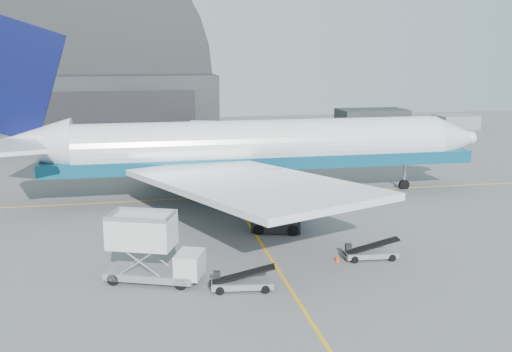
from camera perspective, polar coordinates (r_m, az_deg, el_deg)
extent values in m
plane|color=#565659|center=(44.23, 1.55, -8.35)|extent=(200.00, 200.00, 0.00)
cube|color=gold|center=(63.01, -2.48, -2.06)|extent=(80.00, 0.25, 0.02)
cube|color=gold|center=(42.41, 2.16, -9.27)|extent=(0.25, 40.00, 0.02)
cube|color=black|center=(106.55, -18.23, 6.48)|extent=(50.00, 28.00, 12.00)
cube|color=black|center=(92.74, -19.18, 5.02)|extent=(42.00, 0.40, 9.50)
cube|color=black|center=(122.88, 11.47, 4.71)|extent=(14.00, 8.00, 4.00)
cube|color=gray|center=(126.94, 19.29, 4.50)|extent=(8.00, 6.00, 2.80)
cylinder|color=white|center=(62.12, 0.82, 3.19)|extent=(40.06, 5.34, 5.34)
cone|color=white|center=(70.31, 19.07, 3.57)|extent=(4.90, 5.34, 5.34)
sphere|color=white|center=(71.45, 20.62, 3.59)|extent=(1.56, 1.56, 1.56)
cone|color=white|center=(61.66, -21.50, 2.89)|extent=(7.79, 5.34, 5.34)
cube|color=black|center=(69.55, 18.16, 4.11)|extent=(2.89, 2.45, 0.78)
cube|color=navy|center=(62.41, 0.82, 1.62)|extent=(46.73, 5.40, 1.34)
cube|color=white|center=(48.61, -1.02, -0.70)|extent=(20.52, 27.28, 1.62)
cube|color=white|center=(74.61, -4.69, 3.81)|extent=(20.52, 27.28, 1.62)
cube|color=white|center=(56.81, -22.96, 2.73)|extent=(6.81, 9.31, 0.39)
cube|color=white|center=(66.55, -21.29, 4.12)|extent=(6.81, 9.31, 0.39)
cube|color=#070B36|center=(61.25, -23.02, 8.91)|extent=(10.32, 0.56, 12.82)
cylinder|color=gray|center=(53.92, 1.64, -1.35)|extent=(5.79, 3.00, 3.00)
cylinder|color=gray|center=(71.01, -1.57, 1.96)|extent=(5.79, 3.00, 3.00)
cylinder|color=#A5A5AA|center=(68.32, 14.63, 0.01)|extent=(0.31, 0.31, 3.12)
cylinder|color=black|center=(68.54, 14.58, -0.85)|extent=(1.22, 0.39, 1.22)
cylinder|color=black|center=(59.32, -0.58, -2.35)|extent=(1.45, 0.50, 1.45)
cylinder|color=black|center=(66.13, -1.73, -0.83)|extent=(1.45, 0.50, 1.45)
cube|color=gray|center=(40.73, -10.34, -9.55)|extent=(6.74, 4.55, 0.52)
cube|color=silver|center=(39.63, -6.64, -8.76)|extent=(2.41, 2.83, 1.67)
cube|color=black|center=(39.33, -5.55, -8.49)|extent=(0.78, 1.88, 0.94)
cube|color=silver|center=(39.94, -11.35, -5.50)|extent=(5.02, 3.99, 2.09)
cylinder|color=black|center=(39.11, -7.50, -10.64)|extent=(0.89, 0.59, 0.83)
cylinder|color=black|center=(41.05, -6.61, -9.48)|extent=(0.89, 0.59, 0.83)
cylinder|color=black|center=(40.69, -14.08, -9.98)|extent=(0.89, 0.59, 0.83)
cylinder|color=black|center=(42.56, -12.91, -8.91)|extent=(0.89, 0.59, 0.83)
cube|color=black|center=(50.83, 2.04, -4.88)|extent=(4.80, 3.46, 0.97)
cube|color=silver|center=(50.56, 2.78, -3.96)|extent=(1.98, 2.28, 0.97)
cylinder|color=black|center=(49.81, 3.72, -5.46)|extent=(1.04, 0.63, 0.97)
cylinder|color=black|center=(51.87, 3.76, -4.74)|extent=(1.04, 0.63, 0.97)
cylinder|color=black|center=(49.94, 0.24, -5.39)|extent=(1.04, 0.63, 0.97)
cylinder|color=black|center=(51.99, 0.42, -4.67)|extent=(1.04, 0.63, 0.97)
cube|color=gray|center=(38.74, -1.38, -10.75)|extent=(4.27, 1.90, 0.42)
cube|color=black|center=(38.49, -1.39, -9.85)|extent=(4.48, 1.47, 1.20)
cube|color=black|center=(39.00, -3.94, -9.87)|extent=(0.51, 0.43, 0.56)
cylinder|color=black|center=(38.29, 0.95, -11.26)|extent=(0.59, 0.30, 0.56)
cylinder|color=black|center=(39.49, 0.78, -10.51)|extent=(0.59, 0.30, 0.56)
cylinder|color=black|center=(38.16, -3.63, -11.37)|extent=(0.59, 0.30, 0.56)
cylinder|color=black|center=(39.36, -3.65, -10.61)|extent=(0.59, 0.30, 0.56)
cube|color=gray|center=(45.03, 11.41, -7.66)|extent=(4.12, 1.65, 0.41)
cube|color=black|center=(44.81, 11.45, -6.89)|extent=(4.35, 1.21, 1.17)
cube|color=black|center=(44.84, 9.22, -7.04)|extent=(0.48, 0.40, 0.55)
cylinder|color=black|center=(44.99, 13.45, -7.96)|extent=(0.56, 0.27, 0.55)
cylinder|color=black|center=(46.12, 12.89, -7.43)|extent=(0.56, 0.27, 0.55)
cylinder|color=black|center=(44.06, 9.85, -8.23)|extent=(0.56, 0.27, 0.55)
cylinder|color=black|center=(45.21, 9.37, -7.68)|extent=(0.56, 0.27, 0.55)
cube|color=#E43707|center=(44.30, 8.14, -8.42)|extent=(0.37, 0.37, 0.03)
cone|color=#E43707|center=(44.21, 8.15, -8.11)|extent=(0.37, 0.37, 0.54)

